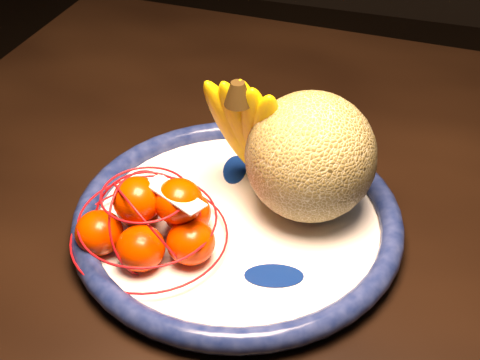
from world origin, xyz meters
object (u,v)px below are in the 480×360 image
(cantaloupe, at_px, (311,157))
(fruit_bowl, at_px, (238,220))
(mandarin_bag, at_px, (152,221))
(banana_bunch, at_px, (249,126))
(dining_table, at_px, (410,240))

(cantaloupe, bearing_deg, fruit_bowl, -147.18)
(cantaloupe, xyz_separation_m, mandarin_bag, (-0.16, -0.12, -0.04))
(cantaloupe, bearing_deg, banana_bunch, 166.54)
(fruit_bowl, relative_size, mandarin_bag, 2.16)
(dining_table, xyz_separation_m, cantaloupe, (-0.13, -0.08, 0.17))
(dining_table, relative_size, fruit_bowl, 3.78)
(dining_table, height_order, banana_bunch, banana_bunch)
(fruit_bowl, height_order, cantaloupe, cantaloupe)
(cantaloupe, distance_m, banana_bunch, 0.08)
(fruit_bowl, height_order, mandarin_bag, mandarin_bag)
(fruit_bowl, distance_m, mandarin_bag, 0.11)
(dining_table, height_order, fruit_bowl, fruit_bowl)
(dining_table, xyz_separation_m, fruit_bowl, (-0.21, -0.13, 0.09))
(fruit_bowl, bearing_deg, dining_table, 31.99)
(dining_table, bearing_deg, fruit_bowl, -145.71)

